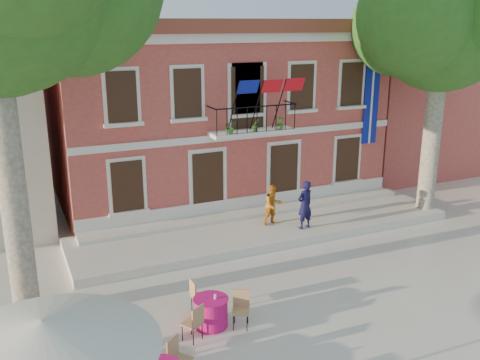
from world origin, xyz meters
name	(u,v)px	position (x,y,z in m)	size (l,w,h in m)	color
ground	(272,297)	(0.00, 0.00, 0.00)	(90.00, 90.00, 0.00)	beige
main_building	(209,108)	(2.00, 9.99, 3.78)	(13.50, 9.59, 7.50)	#C75447
neighbor_east	(407,101)	(14.00, 11.00, 3.22)	(9.40, 9.40, 6.40)	#C75447
terrace	(265,228)	(2.00, 4.40, 0.15)	(14.00, 3.40, 0.30)	silver
plane_tree_east	(443,24)	(8.64, 3.46, 7.32)	(5.06, 5.06, 9.94)	#A59E84
patio_umbrella	(43,336)	(-6.12, -3.68, 2.55)	(3.81, 3.81, 2.83)	black
pedestrian_navy	(305,205)	(3.11, 3.50, 1.18)	(0.64, 0.42, 1.76)	#110F34
pedestrian_orange	(273,205)	(2.25, 4.28, 1.05)	(0.73, 0.57, 1.50)	#C87317
cafe_table_3	(211,311)	(-2.09, -0.67, 0.43)	(1.87, 1.65, 0.95)	#D41384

